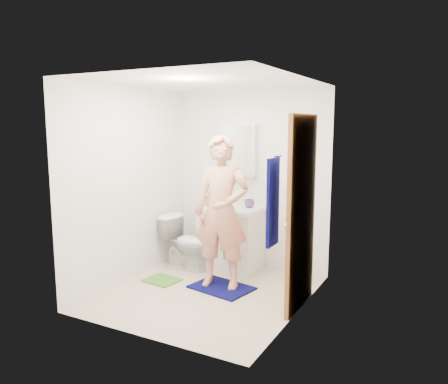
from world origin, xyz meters
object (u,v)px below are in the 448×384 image
at_px(toilet, 187,242).
at_px(toothbrush_cup, 249,204).
at_px(man, 222,212).
at_px(soap_dispenser, 209,199).
at_px(towel, 273,202).
at_px(medicine_cabinet, 239,150).
at_px(vanity_cabinet, 231,240).

distance_m(toilet, toothbrush_cup, 1.00).
relative_size(toilet, man, 0.40).
bearing_deg(soap_dispenser, towel, -43.70).
height_order(towel, man, man).
distance_m(medicine_cabinet, soap_dispenser, 0.78).
distance_m(towel, toothbrush_cup, 1.86).
height_order(vanity_cabinet, medicine_cabinet, medicine_cabinet).
bearing_deg(man, towel, -49.97).
distance_m(vanity_cabinet, man, 0.88).
relative_size(toothbrush_cup, man, 0.08).
bearing_deg(toilet, man, -114.87).
bearing_deg(toilet, vanity_cabinet, -59.65).
bearing_deg(man, toilet, 141.40).
height_order(toilet, man, man).
xyz_separation_m(toilet, toothbrush_cup, (0.76, 0.35, 0.54)).
distance_m(vanity_cabinet, medicine_cabinet, 1.22).
bearing_deg(medicine_cabinet, soap_dispenser, -135.25).
xyz_separation_m(medicine_cabinet, towel, (1.18, -1.71, -0.35)).
distance_m(towel, toilet, 2.28).
relative_size(vanity_cabinet, soap_dispenser, 4.06).
xyz_separation_m(towel, soap_dispenser, (-1.48, 1.41, -0.30)).
height_order(medicine_cabinet, toothbrush_cup, medicine_cabinet).
height_order(towel, soap_dispenser, towel).
height_order(soap_dispenser, toothbrush_cup, soap_dispenser).
xyz_separation_m(vanity_cabinet, toilet, (-0.53, -0.27, -0.04)).
height_order(medicine_cabinet, soap_dispenser, medicine_cabinet).
distance_m(toilet, soap_dispenser, 0.66).
distance_m(vanity_cabinet, soap_dispenser, 0.63).
bearing_deg(toothbrush_cup, medicine_cabinet, 147.29).
bearing_deg(medicine_cabinet, vanity_cabinet, -90.00).
xyz_separation_m(medicine_cabinet, toilet, (-0.53, -0.49, -1.24)).
distance_m(toilet, man, 1.02).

